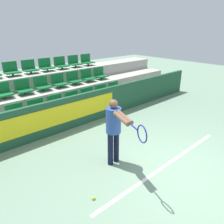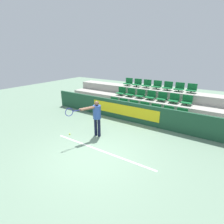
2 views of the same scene
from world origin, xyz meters
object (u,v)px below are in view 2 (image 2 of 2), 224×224
at_px(stadium_chair_0, 113,102).
at_px(stadium_chair_5, 168,112).
at_px(stadium_chair_9, 140,94).
at_px(stadium_chair_15, 137,83).
at_px(stadium_chair_2, 133,106).
at_px(stadium_chair_10, 151,96).
at_px(stadium_chair_6, 181,114).
at_px(stadium_chair_19, 179,88).
at_px(stadium_chair_3, 144,108).
at_px(tennis_player, 96,115).
at_px(tennis_ball, 70,134).
at_px(stadium_chair_18, 168,87).
at_px(stadium_chair_1, 123,104).
at_px(stadium_chair_17, 157,85).
at_px(stadium_chair_20, 192,89).
at_px(stadium_chair_14, 128,82).
at_px(stadium_chair_11, 162,97).
at_px(stadium_chair_12, 174,99).
at_px(stadium_chair_13, 187,101).
at_px(stadium_chair_7, 121,92).
at_px(stadium_chair_4, 155,110).
at_px(stadium_chair_8, 130,93).

xyz_separation_m(stadium_chair_0, stadium_chair_5, (3.28, 0.00, 0.00)).
height_order(stadium_chair_9, stadium_chair_15, stadium_chair_15).
distance_m(stadium_chair_0, stadium_chair_2, 1.31).
bearing_deg(stadium_chair_10, stadium_chair_6, -25.00).
bearing_deg(stadium_chair_15, stadium_chair_10, -34.98).
height_order(stadium_chair_15, stadium_chair_19, same).
relative_size(stadium_chair_15, stadium_chair_19, 1.00).
distance_m(stadium_chair_3, stadium_chair_15, 2.44).
xyz_separation_m(tennis_player, tennis_ball, (-1.07, -0.56, -0.96)).
bearing_deg(stadium_chair_18, stadium_chair_2, -125.55).
bearing_deg(stadium_chair_1, stadium_chair_0, 180.00).
bearing_deg(stadium_chair_9, stadium_chair_17, 54.45).
xyz_separation_m(stadium_chair_10, tennis_ball, (-1.94, -4.51, -1.10)).
xyz_separation_m(stadium_chair_20, tennis_player, (-2.84, -4.87, -0.61)).
distance_m(stadium_chair_3, stadium_chair_14, 2.84).
height_order(stadium_chair_0, stadium_chair_18, stadium_chair_18).
height_order(stadium_chair_14, stadium_chair_17, same).
height_order(stadium_chair_11, stadium_chair_12, same).
xyz_separation_m(stadium_chair_3, stadium_chair_17, (0.00, 1.83, 0.93)).
relative_size(stadium_chair_20, tennis_ball, 7.54).
xyz_separation_m(stadium_chair_13, tennis_player, (-2.84, -3.95, -0.14)).
xyz_separation_m(stadium_chair_9, tennis_player, (-0.22, -3.95, -0.14)).
relative_size(stadium_chair_19, stadium_chair_20, 1.00).
distance_m(stadium_chair_2, tennis_ball, 3.87).
bearing_deg(stadium_chair_7, stadium_chair_2, -34.98).
xyz_separation_m(stadium_chair_1, stadium_chair_15, (0.00, 1.83, 0.93)).
bearing_deg(stadium_chair_2, stadium_chair_13, 19.28).
bearing_deg(stadium_chair_7, stadium_chair_10, 0.00).
relative_size(stadium_chair_4, stadium_chair_17, 1.00).
bearing_deg(stadium_chair_8, stadium_chair_2, -54.45).
relative_size(stadium_chair_7, stadium_chair_12, 1.00).
bearing_deg(stadium_chair_10, stadium_chair_1, -145.02).
bearing_deg(stadium_chair_4, stadium_chair_2, 180.00).
bearing_deg(stadium_chair_5, stadium_chair_7, 164.37).
bearing_deg(stadium_chair_6, stadium_chair_19, 109.67).
bearing_deg(stadium_chair_15, stadium_chair_3, -54.45).
bearing_deg(stadium_chair_18, tennis_ball, -115.59).
relative_size(stadium_chair_0, stadium_chair_20, 1.00).
distance_m(stadium_chair_2, stadium_chair_8, 1.22).
distance_m(stadium_chair_9, stadium_chair_19, 2.22).
distance_m(stadium_chair_0, tennis_ball, 3.65).
height_order(stadium_chair_3, stadium_chair_18, stadium_chair_18).
distance_m(stadium_chair_0, stadium_chair_6, 3.93).
bearing_deg(stadium_chair_0, tennis_player, -70.22).
xyz_separation_m(stadium_chair_6, stadium_chair_20, (0.00, 1.83, 0.93)).
distance_m(stadium_chair_1, stadium_chair_4, 1.97).
bearing_deg(stadium_chair_19, stadium_chair_8, -160.72).
bearing_deg(stadium_chair_20, stadium_chair_2, -145.02).
distance_m(stadium_chair_2, stadium_chair_17, 2.16).
bearing_deg(stadium_chair_14, stadium_chair_19, 0.00).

